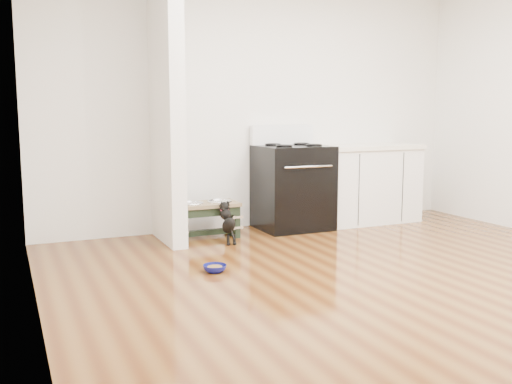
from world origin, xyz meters
name	(u,v)px	position (x,y,z in m)	size (l,w,h in m)	color
ground	(396,284)	(0.00, 0.00, 0.00)	(5.00, 5.00, 0.00)	#4A240D
room_shell	(403,65)	(0.00, 0.00, 1.62)	(5.00, 5.00, 5.00)	silver
partition_wall	(166,105)	(-1.18, 2.10, 1.35)	(0.15, 0.80, 2.70)	silver
oven_range	(293,186)	(0.25, 2.16, 0.48)	(0.76, 0.69, 1.14)	black
cabinet_run	(366,183)	(1.23, 2.18, 0.45)	(1.24, 0.64, 0.91)	white
dog_feeder	(206,213)	(-0.79, 2.09, 0.26)	(0.67, 0.36, 0.38)	black
puppy	(227,221)	(-0.67, 1.79, 0.22)	(0.12, 0.34, 0.41)	black
floor_bowl	(215,268)	(-1.14, 0.86, 0.03)	(0.21, 0.21, 0.06)	navy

